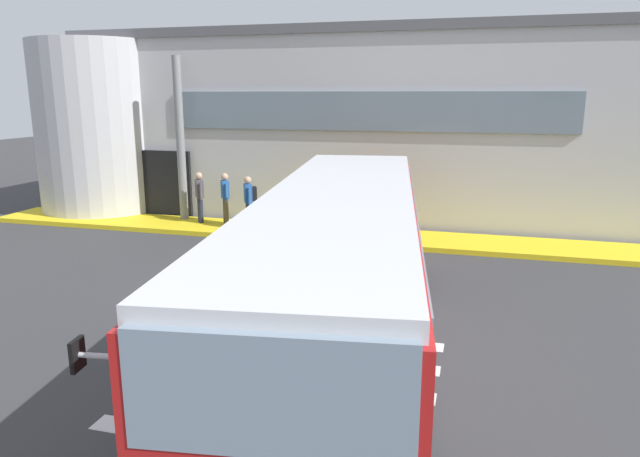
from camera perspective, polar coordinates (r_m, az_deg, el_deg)
name	(u,v)px	position (r m, az deg, el deg)	size (l,w,h in m)	color
ground_plane	(266,285)	(13.48, -5.35, -5.61)	(80.00, 90.00, 0.02)	#353538
bay_paint_stripes	(292,380)	(9.21, -2.79, -14.80)	(4.40, 3.96, 0.01)	silver
terminal_building	(348,121)	(24.10, 2.82, 10.59)	(20.59, 13.80, 6.46)	#B7B7BC
boarding_curb	(321,234)	(17.84, 0.06, -0.56)	(22.79, 2.00, 0.15)	yellow
entry_support_column	(180,140)	(19.84, -13.70, 8.58)	(0.28, 0.28, 5.39)	slate
bus_main_foreground	(340,265)	(10.29, 1.99, -3.69)	(4.17, 12.50, 2.70)	red
passenger_near_column	(200,195)	(19.36, -11.87, 3.29)	(0.41, 0.49, 1.68)	#1E2338
passenger_by_doorway	(225,196)	(19.02, -9.39, 3.22)	(0.39, 0.51, 1.68)	#4C4233
passenger_at_curb_edge	(249,199)	(18.17, -7.05, 2.95)	(0.49, 0.52, 1.68)	#1E2338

